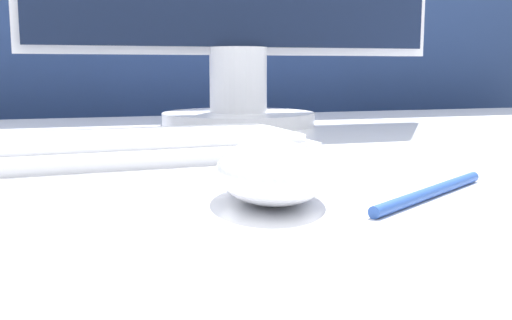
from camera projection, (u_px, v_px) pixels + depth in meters
partition_panel at (117, 143)px, 1.23m from camera, size 5.00×0.03×1.38m
computer_mouse_near at (272, 171)px, 0.40m from camera, size 0.10×0.13×0.04m
keyboard at (86, 149)px, 0.58m from camera, size 0.44×0.18×0.02m
pen at (431, 192)px, 0.41m from camera, size 0.14×0.09×0.01m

